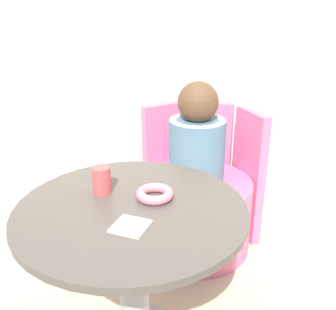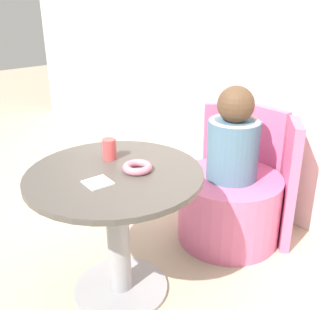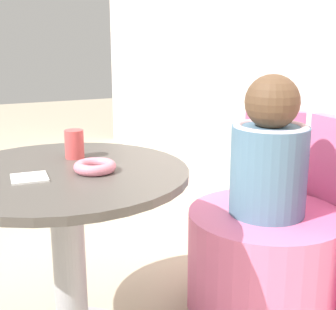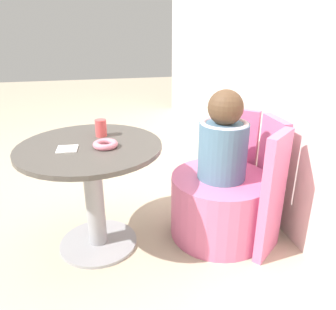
{
  "view_description": "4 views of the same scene",
  "coord_description": "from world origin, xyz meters",
  "px_view_note": "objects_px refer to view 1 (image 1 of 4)",
  "views": [
    {
      "loc": [
        0.53,
        -1.05,
        1.26
      ],
      "look_at": [
        0.08,
        0.35,
        0.66
      ],
      "focal_mm": 42.0,
      "sensor_mm": 36.0,
      "label": 1
    },
    {
      "loc": [
        1.36,
        -0.84,
        1.33
      ],
      "look_at": [
        0.06,
        0.28,
        0.61
      ],
      "focal_mm": 42.0,
      "sensor_mm": 36.0,
      "label": 2
    },
    {
      "loc": [
        1.44,
        -0.3,
        1.02
      ],
      "look_at": [
        0.07,
        0.32,
        0.63
      ],
      "focal_mm": 50.0,
      "sensor_mm": 36.0,
      "label": 3
    },
    {
      "loc": [
        1.73,
        0.04,
        1.22
      ],
      "look_at": [
        0.15,
        0.37,
        0.56
      ],
      "focal_mm": 35.0,
      "sensor_mm": 36.0,
      "label": 4
    }
  ],
  "objects_px": {
    "tub_chair": "(195,214)",
    "donut": "(155,194)",
    "child_figure": "(197,139)",
    "round_table": "(133,254)",
    "cup": "(102,180)"
  },
  "relations": [
    {
      "from": "tub_chair",
      "to": "donut",
      "type": "height_order",
      "value": "donut"
    },
    {
      "from": "round_table",
      "to": "cup",
      "type": "distance_m",
      "value": 0.27
    },
    {
      "from": "round_table",
      "to": "donut",
      "type": "bearing_deg",
      "value": 57.18
    },
    {
      "from": "tub_chair",
      "to": "cup",
      "type": "bearing_deg",
      "value": -104.69
    },
    {
      "from": "child_figure",
      "to": "donut",
      "type": "relative_size",
      "value": 4.0
    },
    {
      "from": "round_table",
      "to": "tub_chair",
      "type": "relative_size",
      "value": 1.31
    },
    {
      "from": "donut",
      "to": "cup",
      "type": "bearing_deg",
      "value": -175.17
    },
    {
      "from": "donut",
      "to": "tub_chair",
      "type": "bearing_deg",
      "value": 91.27
    },
    {
      "from": "tub_chair",
      "to": "child_figure",
      "type": "distance_m",
      "value": 0.42
    },
    {
      "from": "child_figure",
      "to": "donut",
      "type": "xyz_separation_m",
      "value": [
        0.01,
        -0.64,
        0.03
      ]
    },
    {
      "from": "tub_chair",
      "to": "donut",
      "type": "relative_size",
      "value": 4.54
    },
    {
      "from": "tub_chair",
      "to": "donut",
      "type": "distance_m",
      "value": 0.78
    },
    {
      "from": "child_figure",
      "to": "donut",
      "type": "bearing_deg",
      "value": -88.73
    },
    {
      "from": "child_figure",
      "to": "donut",
      "type": "height_order",
      "value": "child_figure"
    },
    {
      "from": "tub_chair",
      "to": "child_figure",
      "type": "height_order",
      "value": "child_figure"
    }
  ]
}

